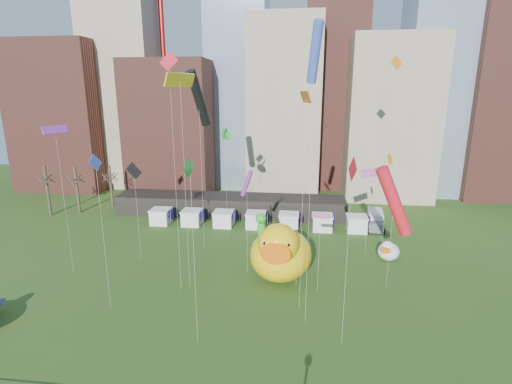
# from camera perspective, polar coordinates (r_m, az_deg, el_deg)

# --- Properties ---
(skyline) EXTENTS (101.00, 23.00, 68.00)m
(skyline) POSITION_cam_1_polar(r_m,az_deg,el_deg) (80.43, 3.06, 15.57)
(skyline) COLOR brown
(skyline) RESTS_ON ground
(pavilion) EXTENTS (38.00, 6.00, 3.20)m
(pavilion) POSITION_cam_1_polar(r_m,az_deg,el_deg) (64.95, -3.79, -1.95)
(pavilion) COLOR black
(pavilion) RESTS_ON ground
(vendor_tents) EXTENTS (33.24, 2.80, 2.40)m
(vendor_tents) POSITION_cam_1_polar(r_m,az_deg,el_deg) (58.73, 0.00, -4.24)
(vendor_tents) COLOR white
(vendor_tents) RESTS_ON ground
(bare_trees) EXTENTS (8.44, 6.44, 8.50)m
(bare_trees) POSITION_cam_1_polar(r_m,az_deg,el_deg) (72.42, -24.86, 0.42)
(bare_trees) COLOR #382B21
(bare_trees) RESTS_ON ground
(big_duck) EXTENTS (7.27, 9.49, 7.16)m
(big_duck) POSITION_cam_1_polar(r_m,az_deg,el_deg) (42.22, 3.62, -8.88)
(big_duck) COLOR yellow
(big_duck) RESTS_ON ground
(small_duck) EXTENTS (3.59, 3.91, 2.73)m
(small_duck) POSITION_cam_1_polar(r_m,az_deg,el_deg) (50.31, 19.01, -8.23)
(small_duck) COLOR white
(small_duck) RESTS_ON ground
(seahorse_green) EXTENTS (1.59, 1.84, 6.06)m
(seahorse_green) POSITION_cam_1_polar(r_m,az_deg,el_deg) (46.52, 0.78, -5.07)
(seahorse_green) COLOR silver
(seahorse_green) RESTS_ON ground
(seahorse_purple) EXTENTS (1.59, 1.79, 4.73)m
(seahorse_purple) POSITION_cam_1_polar(r_m,az_deg,el_deg) (41.56, 6.07, -9.46)
(seahorse_purple) COLOR silver
(seahorse_purple) RESTS_ON ground
(box_truck) EXTENTS (2.88, 6.10, 2.50)m
(box_truck) POSITION_cam_1_polar(r_m,az_deg,el_deg) (61.28, 17.23, -3.93)
(box_truck) COLOR silver
(box_truck) RESTS_ON ground
(kite_0) EXTENTS (0.39, 1.97, 15.62)m
(kite_0) POSITION_cam_1_polar(r_m,az_deg,el_deg) (29.21, 14.07, 2.47)
(kite_0) COLOR silver
(kite_0) RESTS_ON ground
(kite_1) EXTENTS (2.93, 2.67, 11.14)m
(kite_1) POSITION_cam_1_polar(r_m,az_deg,el_deg) (48.63, 16.65, 2.71)
(kite_1) COLOR silver
(kite_1) RESTS_ON ground
(kite_2) EXTENTS (2.46, 4.16, 22.72)m
(kite_2) POSITION_cam_1_polar(r_m,az_deg,el_deg) (48.42, -8.46, 13.53)
(kite_2) COLOR silver
(kite_2) RESTS_ON ground
(kite_3) EXTENTS (0.23, 1.38, 15.41)m
(kite_3) POSITION_cam_1_polar(r_m,az_deg,el_deg) (28.65, -9.75, 3.40)
(kite_3) COLOR silver
(kite_3) RESTS_ON ground
(kite_4) EXTENTS (0.43, 1.55, 13.38)m
(kite_4) POSITION_cam_1_polar(r_m,az_deg,el_deg) (47.38, 19.16, 4.06)
(kite_4) COLOR silver
(kite_4) RESTS_ON ground
(kite_5) EXTENTS (0.45, 1.50, 14.93)m
(kite_5) POSITION_cam_1_polar(r_m,az_deg,el_deg) (36.36, -22.60, 3.02)
(kite_5) COLOR silver
(kite_5) RESTS_ON ground
(kite_6) EXTENTS (1.75, 0.59, 24.55)m
(kite_6) POSITION_cam_1_polar(r_m,az_deg,el_deg) (53.62, 19.99, 16.18)
(kite_6) COLOR silver
(kite_6) RESTS_ON ground
(kite_7) EXTENTS (1.48, 2.70, 16.68)m
(kite_7) POSITION_cam_1_polar(r_m,az_deg,el_deg) (46.09, -27.63, 8.05)
(kite_7) COLOR silver
(kite_7) RESTS_ON ground
(kite_8) EXTENTS (4.48, 2.18, 13.20)m
(kite_8) POSITION_cam_1_polar(r_m,az_deg,el_deg) (40.74, 19.76, -1.31)
(kite_8) COLOR silver
(kite_8) RESTS_ON ground
(kite_9) EXTENTS (1.73, 0.40, 8.58)m
(kite_9) POSITION_cam_1_polar(r_m,az_deg,el_deg) (38.33, 9.55, -3.64)
(kite_9) COLOR silver
(kite_9) RESTS_ON ground
(kite_10) EXTENTS (2.09, 0.35, 12.21)m
(kite_10) POSITION_cam_1_polar(r_m,az_deg,el_deg) (47.27, -17.61, 2.74)
(kite_10) COLOR silver
(kite_10) RESTS_ON ground
(kite_11) EXTENTS (1.20, 1.27, 15.42)m
(kite_11) POSITION_cam_1_polar(r_m,az_deg,el_deg) (51.71, -4.55, 8.46)
(kite_11) COLOR silver
(kite_11) RESTS_ON ground
(kite_12) EXTENTS (1.93, 4.08, 21.80)m
(kite_12) POSITION_cam_1_polar(r_m,az_deg,el_deg) (37.95, -11.19, 15.84)
(kite_12) COLOR silver
(kite_12) RESTS_ON ground
(kite_13) EXTENTS (1.26, 2.76, 25.22)m
(kite_13) POSITION_cam_1_polar(r_m,az_deg,el_deg) (30.95, 8.72, 19.70)
(kite_13) COLOR silver
(kite_13) RESTS_ON ground
(kite_14) EXTENTS (1.07, 3.18, 20.19)m
(kite_14) POSITION_cam_1_polar(r_m,az_deg,el_deg) (32.97, 7.40, 13.58)
(kite_14) COLOR silver
(kite_14) RESTS_ON ground
(kite_15) EXTENTS (1.70, 1.52, 12.12)m
(kite_15) POSITION_cam_1_polar(r_m,az_deg,el_deg) (41.15, -1.36, 1.25)
(kite_15) COLOR silver
(kite_15) RESTS_ON ground
(kite_16) EXTENTS (1.68, 0.37, 23.63)m
(kite_16) POSITION_cam_1_polar(r_m,az_deg,el_deg) (37.32, -12.67, 16.29)
(kite_16) COLOR silver
(kite_16) RESTS_ON ground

